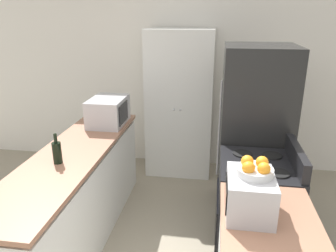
# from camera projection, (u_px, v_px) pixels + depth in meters

# --- Properties ---
(wall_back) EXTENTS (7.00, 0.06, 2.60)m
(wall_back) POSITION_uv_depth(u_px,v_px,m) (184.00, 74.00, 4.49)
(wall_back) COLOR silver
(wall_back) RESTS_ON ground_plane
(counter_left) EXTENTS (0.60, 2.39, 0.91)m
(counter_left) POSITION_uv_depth(u_px,v_px,m) (76.00, 198.00, 3.10)
(counter_left) COLOR silver
(counter_left) RESTS_ON ground_plane
(pantry_cabinet) EXTENTS (0.85, 0.54, 1.92)m
(pantry_cabinet) POSITION_uv_depth(u_px,v_px,m) (180.00, 104.00, 4.32)
(pantry_cabinet) COLOR silver
(pantry_cabinet) RESTS_ON ground_plane
(stove) EXTENTS (0.66, 0.70, 1.07)m
(stove) POSITION_uv_depth(u_px,v_px,m) (255.00, 210.00, 2.88)
(stove) COLOR black
(stove) RESTS_ON ground_plane
(refrigerator) EXTENTS (0.72, 0.72, 1.81)m
(refrigerator) POSITION_uv_depth(u_px,v_px,m) (254.00, 133.00, 3.43)
(refrigerator) COLOR black
(refrigerator) RESTS_ON ground_plane
(microwave) EXTENTS (0.38, 0.52, 0.30)m
(microwave) POSITION_uv_depth(u_px,v_px,m) (108.00, 111.00, 3.65)
(microwave) COLOR #B2B2B7
(microwave) RESTS_ON counter_left
(wine_bottle) EXTENTS (0.07, 0.07, 0.26)m
(wine_bottle) POSITION_uv_depth(u_px,v_px,m) (57.00, 152.00, 2.71)
(wine_bottle) COLOR black
(wine_bottle) RESTS_ON counter_left
(toaster_oven) EXTENTS (0.29, 0.38, 0.26)m
(toaster_oven) POSITION_uv_depth(u_px,v_px,m) (250.00, 195.00, 2.02)
(toaster_oven) COLOR #B2B2B7
(toaster_oven) RESTS_ON counter_right
(fruit_bowl) EXTENTS (0.22, 0.22, 0.11)m
(fruit_bowl) POSITION_uv_depth(u_px,v_px,m) (255.00, 169.00, 1.97)
(fruit_bowl) COLOR silver
(fruit_bowl) RESTS_ON toaster_oven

